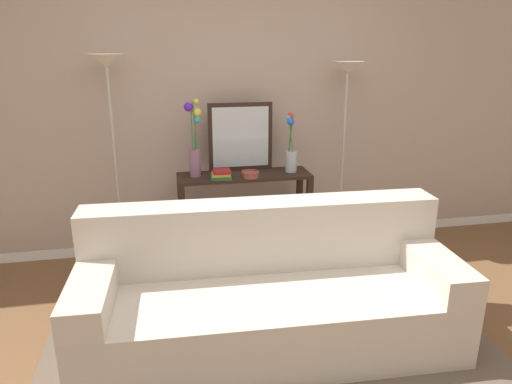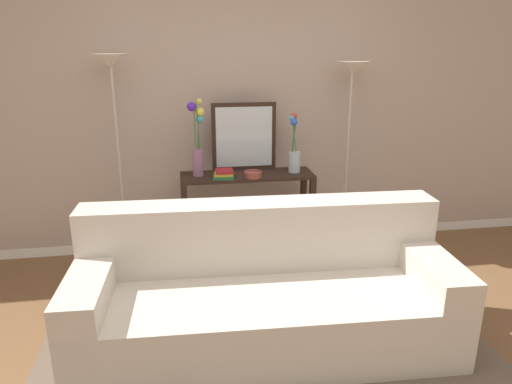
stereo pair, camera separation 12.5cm
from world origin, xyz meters
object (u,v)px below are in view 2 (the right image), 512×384
at_px(console_table, 247,202).
at_px(floor_lamp_left, 114,104).
at_px(vase_tall_flowers, 197,143).
at_px(vase_short_flowers, 294,153).
at_px(book_row_under_console, 209,255).
at_px(fruit_bowl, 253,174).
at_px(couch, 265,298).
at_px(wall_mirror, 244,137).
at_px(floor_lamp_right, 350,105).
at_px(book_stack, 224,174).

xyz_separation_m(console_table, floor_lamp_left, (-1.06, 0.07, 0.87)).
xyz_separation_m(vase_tall_flowers, vase_short_flowers, (0.83, -0.01, -0.11)).
relative_size(vase_tall_flowers, book_row_under_console, 2.66).
bearing_deg(fruit_bowl, couch, -95.09).
distance_m(console_table, fruit_bowl, 0.30).
relative_size(wall_mirror, vase_tall_flowers, 0.91).
bearing_deg(fruit_bowl, vase_short_flowers, 16.17).
bearing_deg(couch, floor_lamp_right, 52.92).
xyz_separation_m(console_table, book_row_under_console, (-0.35, 0.00, -0.49)).
bearing_deg(console_table, book_stack, -157.05).
height_order(floor_lamp_right, wall_mirror, floor_lamp_right).
height_order(fruit_bowl, book_stack, book_stack).
height_order(wall_mirror, fruit_bowl, wall_mirror).
bearing_deg(couch, console_table, 86.88).
height_order(vase_short_flowers, book_row_under_console, vase_short_flowers).
height_order(vase_short_flowers, fruit_bowl, vase_short_flowers).
relative_size(couch, console_table, 2.09).
relative_size(couch, book_stack, 12.52).
distance_m(book_stack, book_row_under_console, 0.79).
bearing_deg(fruit_bowl, floor_lamp_right, 11.13).
xyz_separation_m(floor_lamp_right, vase_tall_flowers, (-1.33, -0.05, -0.28)).
relative_size(console_table, floor_lamp_left, 0.64).
distance_m(vase_tall_flowers, fruit_bowl, 0.53).
bearing_deg(vase_short_flowers, console_table, -179.44).
relative_size(couch, fruit_bowl, 15.68).
bearing_deg(vase_tall_flowers, book_row_under_console, -16.33).
distance_m(console_table, book_row_under_console, 0.60).
height_order(vase_tall_flowers, fruit_bowl, vase_tall_flowers).
bearing_deg(wall_mirror, vase_short_flowers, -18.53).
xyz_separation_m(book_stack, book_row_under_console, (-0.14, 0.09, -0.78)).
bearing_deg(wall_mirror, fruit_bowl, -81.42).
bearing_deg(floor_lamp_right, wall_mirror, 175.27).
xyz_separation_m(floor_lamp_left, fruit_bowl, (1.10, -0.17, -0.59)).
relative_size(floor_lamp_left, book_row_under_console, 7.34).
bearing_deg(book_row_under_console, fruit_bowl, -15.50).
bearing_deg(vase_tall_flowers, floor_lamp_right, 2.11).
xyz_separation_m(wall_mirror, vase_tall_flowers, (-0.41, -0.13, -0.01)).
relative_size(console_table, wall_mirror, 1.93).
bearing_deg(book_row_under_console, wall_mirror, 22.68).
distance_m(floor_lamp_left, fruit_bowl, 1.25).
bearing_deg(floor_lamp_right, fruit_bowl, -168.87).
bearing_deg(book_stack, vase_tall_flowers, 152.27).
bearing_deg(wall_mirror, book_stack, -131.33).
distance_m(vase_short_flowers, fruit_bowl, 0.42).
xyz_separation_m(console_table, floor_lamp_right, (0.92, 0.07, 0.81)).
bearing_deg(floor_lamp_right, floor_lamp_left, 180.00).
distance_m(couch, console_table, 1.26).
distance_m(floor_lamp_left, floor_lamp_right, 1.98).
relative_size(floor_lamp_right, wall_mirror, 2.92).
bearing_deg(fruit_bowl, wall_mirror, 98.58).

